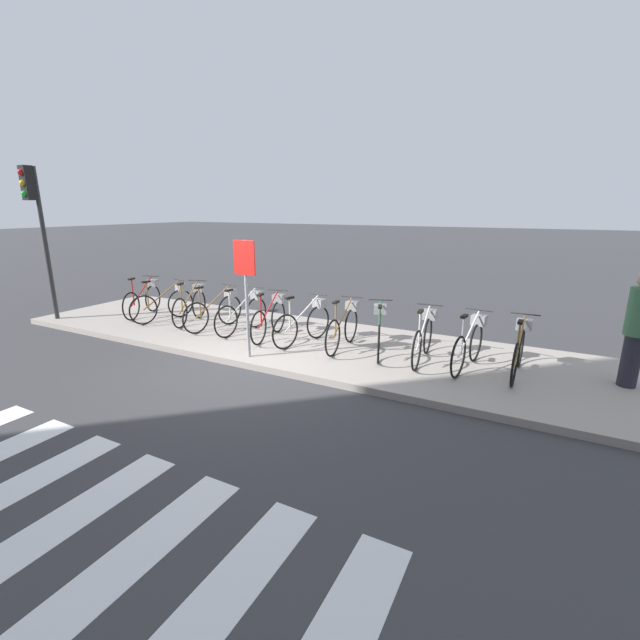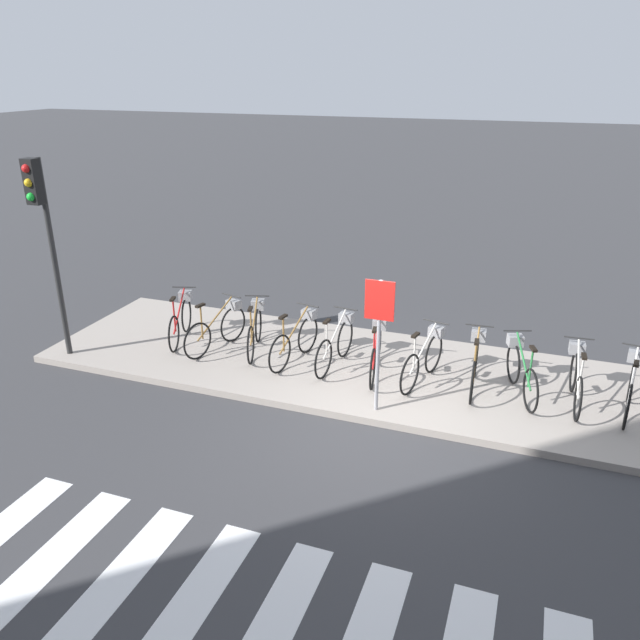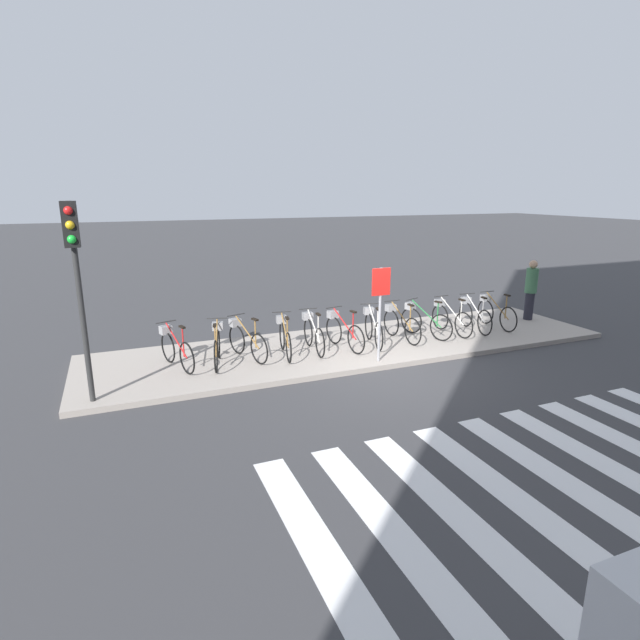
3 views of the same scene
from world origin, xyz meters
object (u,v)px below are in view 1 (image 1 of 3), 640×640
Objects in this scene: pedestrian at (637,327)px; parked_bicycle_7 at (344,325)px; parked_bicycle_3 at (217,309)px; parked_bicycle_0 at (144,298)px; parked_bicycle_11 at (519,349)px; parked_bicycle_6 at (305,321)px; parked_bicycle_8 at (379,330)px; sign_post at (246,279)px; parked_bicycle_1 at (166,302)px; parked_bicycle_4 at (244,312)px; traffic_light at (35,212)px; parked_bicycle_2 at (191,304)px; parked_bicycle_10 at (470,342)px; parked_bicycle_5 at (271,317)px; parked_bicycle_9 at (424,336)px.

parked_bicycle_7 is at bearing -176.01° from pedestrian.
pedestrian is (7.77, 0.39, 0.49)m from parked_bicycle_3.
parked_bicycle_11 is at bearing 0.06° from parked_bicycle_0.
parked_bicycle_6 is 0.92× the size of pedestrian.
parked_bicycle_3 is 3.85m from parked_bicycle_8.
parked_bicycle_1 is at bearing 160.07° from sign_post.
parked_bicycle_7 and parked_bicycle_11 have the same top height.
parked_bicycle_3 is at bearing -178.83° from parked_bicycle_8.
parked_bicycle_4 is 0.46× the size of traffic_light.
parked_bicycle_3 is 3.14m from parked_bicycle_7.
parked_bicycle_8 is at bearing 32.91° from sign_post.
parked_bicycle_1 and parked_bicycle_2 have the same top height.
parked_bicycle_10 is at bearing -0.59° from parked_bicycle_2.
parked_bicycle_11 is (8.69, 0.01, 0.00)m from parked_bicycle_0.
traffic_light is at bearing -155.94° from parked_bicycle_2.
parked_bicycle_5 is at bearing -1.73° from parked_bicycle_0.
pedestrian is 0.49× the size of traffic_light.
parked_bicycle_5 is (1.48, -0.02, 0.00)m from parked_bicycle_3.
parked_bicycle_0 is 0.96× the size of parked_bicycle_7.
parked_bicycle_3 is at bearing -178.99° from parked_bicycle_9.
parked_bicycle_5 is 2.37m from parked_bicycle_8.
traffic_light reaches higher than parked_bicycle_0.
parked_bicycle_9 is 9.13m from traffic_light.
parked_bicycle_1 and parked_bicycle_8 have the same top height.
traffic_light reaches higher than pedestrian.
parked_bicycle_10 is 0.46× the size of traffic_light.
parked_bicycle_9 is at bearing -0.16° from parked_bicycle_0.
pedestrian is at bearing 2.88° from parked_bicycle_3.
parked_bicycle_0 is 0.90m from parked_bicycle_1.
parked_bicycle_5 is (2.37, -0.16, 0.00)m from parked_bicycle_2.
parked_bicycle_7 is 1.01× the size of parked_bicycle_10.
parked_bicycle_9 is 0.94× the size of pedestrian.
parked_bicycle_3 and parked_bicycle_8 have the same top height.
parked_bicycle_0 and parked_bicycle_3 have the same top height.
traffic_light is (-9.56, -1.36, 2.12)m from parked_bicycle_10.
parked_bicycle_3 and parked_bicycle_11 have the same top height.
parked_bicycle_10 is at bearing 1.46° from parked_bicycle_6.
parked_bicycle_1 is 1.57m from parked_bicycle_3.
parked_bicycle_0 is 4.58m from sign_post.
parked_bicycle_8 and parked_bicycle_11 have the same top height.
parked_bicycle_3 is 1.48m from parked_bicycle_5.
parked_bicycle_10 is at bearing 19.76° from sign_post.
parked_bicycle_0 is at bearing 162.53° from sign_post.
parked_bicycle_7 is at bearing 5.14° from parked_bicycle_6.
pedestrian is (7.03, 0.32, 0.49)m from parked_bicycle_4.
pedestrian is at bearing 1.61° from parked_bicycle_0.
parked_bicycle_1 is 0.91× the size of pedestrian.
parked_bicycle_5 and parked_bicycle_11 have the same top height.
parked_bicycle_7 is 7.65m from traffic_light.
traffic_light is at bearing -171.93° from pedestrian.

